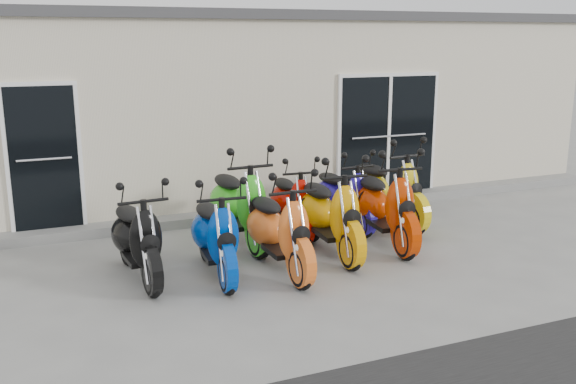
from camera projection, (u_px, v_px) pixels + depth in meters
name	position (u px, v px, depth m)	size (l,w,h in m)	color
ground	(305.00, 254.00, 8.87)	(80.00, 80.00, 0.00)	gray
building	(202.00, 103.00, 13.16)	(14.00, 6.00, 3.20)	beige
roof_cap	(199.00, 19.00, 12.76)	(14.20, 6.20, 0.16)	#3F3F42
front_step	(255.00, 213.00, 10.67)	(14.00, 0.40, 0.15)	gray
door_left	(44.00, 155.00, 9.32)	(1.07, 0.08, 2.22)	black
door_right	(388.00, 132.00, 11.50)	(2.02, 0.08, 2.22)	black
scooter_front_black	(136.00, 227.00, 7.78)	(0.67, 1.84, 1.36)	black
scooter_front_blue	(215.00, 224.00, 7.89)	(0.67, 1.84, 1.36)	#00329C
scooter_front_orange_a	(279.00, 219.00, 8.04)	(0.70, 1.91, 1.41)	orange
scooter_front_orange_b	(330.00, 203.00, 8.68)	(0.72, 1.99, 1.47)	#DD9504
scooter_front_red	(384.00, 195.00, 9.09)	(0.73, 2.01, 1.48)	#B32B00
scooter_back_green	(238.00, 193.00, 9.13)	(0.75, 2.05, 1.51)	green
scooter_back_red	(292.00, 193.00, 9.65)	(0.62, 1.71, 1.26)	#B80A00
scooter_back_blue	(343.00, 188.00, 9.95)	(0.64, 1.76, 1.30)	#21149F
scooter_back_yellow	(388.00, 180.00, 10.10)	(0.72, 1.99, 1.47)	gold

